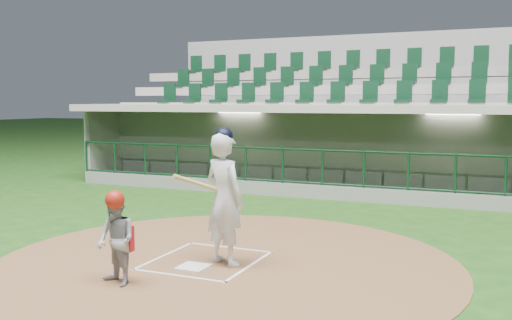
{
  "coord_description": "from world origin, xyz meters",
  "views": [
    {
      "loc": [
        4.13,
        -7.95,
        2.47
      ],
      "look_at": [
        -0.4,
        2.6,
        1.3
      ],
      "focal_mm": 40.0,
      "sensor_mm": 36.0,
      "label": 1
    }
  ],
  "objects": [
    {
      "name": "dirt_circle",
      "position": [
        0.3,
        -0.2,
        0.01
      ],
      "size": [
        7.2,
        7.2,
        0.01
      ],
      "primitive_type": "cylinder",
      "color": "brown",
      "rests_on": "ground"
    },
    {
      "name": "home_plate",
      "position": [
        0.0,
        -0.7,
        0.02
      ],
      "size": [
        0.43,
        0.43,
        0.02
      ],
      "primitive_type": "cube",
      "color": "white",
      "rests_on": "dirt_circle"
    },
    {
      "name": "ground",
      "position": [
        0.0,
        0.0,
        0.0
      ],
      "size": [
        120.0,
        120.0,
        0.0
      ],
      "primitive_type": "plane",
      "color": "#1B4313",
      "rests_on": "ground"
    },
    {
      "name": "dugout_structure",
      "position": [
        0.23,
        7.84,
        0.96
      ],
      "size": [
        16.4,
        3.7,
        3.0
      ],
      "color": "gray",
      "rests_on": "ground"
    },
    {
      "name": "batter",
      "position": [
        0.34,
        -0.35,
        1.04
      ],
      "size": [
        0.97,
        1.0,
        2.08
      ],
      "color": "silver",
      "rests_on": "dirt_circle"
    },
    {
      "name": "seating_deck",
      "position": [
        0.0,
        10.91,
        1.42
      ],
      "size": [
        17.0,
        6.72,
        5.15
      ],
      "color": "slate",
      "rests_on": "ground"
    },
    {
      "name": "catcher",
      "position": [
        -0.56,
        -1.8,
        0.64
      ],
      "size": [
        0.71,
        0.64,
        1.29
      ],
      "color": "#96969B",
      "rests_on": "dirt_circle"
    },
    {
      "name": "batter_box_chalk",
      "position": [
        0.0,
        -0.3,
        0.02
      ],
      "size": [
        1.55,
        1.8,
        0.01
      ],
      "color": "white",
      "rests_on": "ground"
    }
  ]
}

